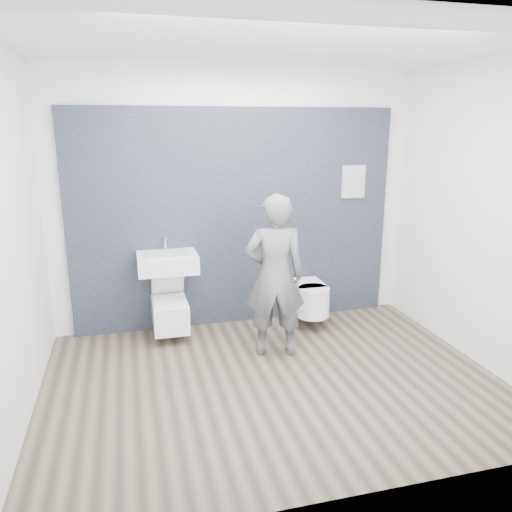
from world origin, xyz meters
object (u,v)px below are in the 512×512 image
object	(u,v)px
toilet_square	(170,312)
washbasin	(167,262)
toilet_rounded	(309,298)
visitor	(275,276)

from	to	relation	value
toilet_square	washbasin	bearing A→B (deg)	90.00
washbasin	toilet_square	distance (m)	0.55
washbasin	toilet_square	size ratio (longest dim) A/B	0.94
toilet_square	toilet_rounded	world-z (taller)	toilet_square
washbasin	toilet_rounded	size ratio (longest dim) A/B	1.00
toilet_square	visitor	xyz separation A→B (m)	(0.97, -0.64, 0.52)
toilet_square	visitor	world-z (taller)	visitor
washbasin	toilet_square	xyz separation A→B (m)	(0.00, -0.03, -0.54)
visitor	toilet_square	bearing A→B (deg)	-22.85
toilet_rounded	visitor	size ratio (longest dim) A/B	0.38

